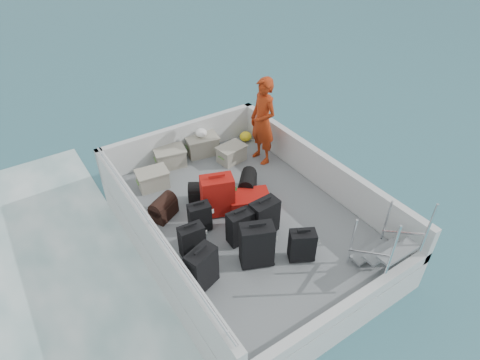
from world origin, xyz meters
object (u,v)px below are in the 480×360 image
object	(u,v)px
suitcase_8	(249,201)
crate_3	(232,154)
suitcase_4	(240,228)
suitcase_0	(202,269)
suitcase_1	(192,241)
suitcase_6	(302,246)
suitcase_5	(217,196)
suitcase_7	(264,218)
crate_0	(153,180)
suitcase_2	(200,218)
crate_2	(202,145)
crate_1	(170,158)
suitcase_3	(257,245)
passenger	(263,122)

from	to	relation	value
suitcase_8	crate_3	distance (m)	1.56
suitcase_4	suitcase_0	bearing A→B (deg)	-153.32
suitcase_4	crate_3	distance (m)	2.39
suitcase_0	suitcase_1	distance (m)	0.64
suitcase_6	suitcase_5	bearing A→B (deg)	136.09
suitcase_7	crate_0	world-z (taller)	suitcase_7
suitcase_8	crate_0	xyz separation A→B (m)	(-1.20, 1.53, 0.02)
suitcase_4	suitcase_5	world-z (taller)	suitcase_5
suitcase_2	suitcase_7	world-z (taller)	suitcase_7
suitcase_6	crate_2	xyz separation A→B (m)	(0.20, 3.53, -0.08)
suitcase_0	crate_2	distance (m)	3.59
suitcase_8	suitcase_2	bearing A→B (deg)	113.51
suitcase_6	suitcase_2	bearing A→B (deg)	153.08
suitcase_2	crate_1	world-z (taller)	suitcase_2
suitcase_2	suitcase_4	distance (m)	0.73
suitcase_3	suitcase_8	bearing A→B (deg)	83.46
crate_3	crate_2	bearing A→B (deg)	121.85
suitcase_6	crate_0	size ratio (longest dim) A/B	0.99
crate_1	suitcase_1	bearing A→B (deg)	-107.95
crate_0	crate_1	distance (m)	0.78
suitcase_5	passenger	xyz separation A→B (m)	(1.66, 0.96, 0.53)
suitcase_4	passenger	world-z (taller)	passenger
suitcase_4	crate_2	xyz separation A→B (m)	(0.79, 2.69, -0.11)
suitcase_7	crate_2	xyz separation A→B (m)	(0.34, 2.73, -0.14)
suitcase_5	crate_3	xyz separation A→B (m)	(1.10, 1.27, -0.22)
suitcase_8	crate_1	distance (m)	2.11
suitcase_3	suitcase_6	size ratio (longest dim) A/B	1.37
suitcase_3	crate_1	distance (m)	3.18
suitcase_5	passenger	bearing A→B (deg)	49.42
suitcase_4	crate_2	world-z (taller)	suitcase_4
suitcase_4	crate_1	distance (m)	2.65
suitcase_1	suitcase_5	world-z (taller)	suitcase_5
suitcase_4	suitcase_8	size ratio (longest dim) A/B	0.84
passenger	suitcase_0	bearing A→B (deg)	-51.49
crate_3	suitcase_0	bearing A→B (deg)	-129.90
suitcase_0	suitcase_6	world-z (taller)	suitcase_0
suitcase_3	suitcase_1	bearing A→B (deg)	159.83
suitcase_3	suitcase_2	bearing A→B (deg)	131.06
suitcase_3	passenger	xyz separation A→B (m)	(1.77, 2.30, 0.53)
suitcase_3	suitcase_4	world-z (taller)	suitcase_3
suitcase_7	suitcase_4	bearing A→B (deg)	171.51
suitcase_0	crate_2	size ratio (longest dim) A/B	1.08
suitcase_0	suitcase_2	xyz separation A→B (m)	(0.54, 1.05, -0.08)
suitcase_0	crate_0	distance (m)	2.64
suitcase_1	suitcase_5	bearing A→B (deg)	41.32
crate_1	suitcase_7	bearing A→B (deg)	-80.79
suitcase_5	crate_2	distance (m)	2.02
passenger	suitcase_3	bearing A→B (deg)	-38.77
suitcase_7	passenger	world-z (taller)	passenger
suitcase_4	crate_2	size ratio (longest dim) A/B	0.95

